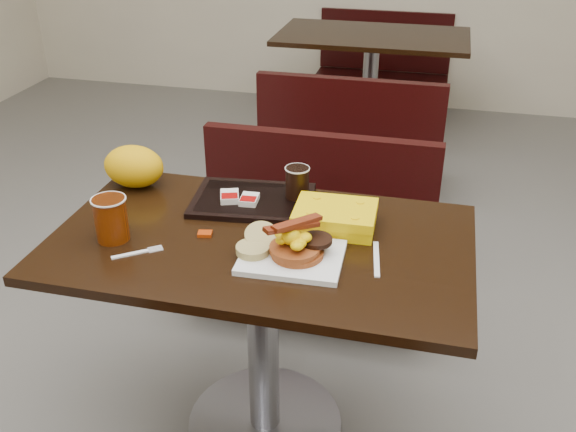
% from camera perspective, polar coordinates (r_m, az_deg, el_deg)
% --- Properties ---
extents(floor, '(6.00, 7.00, 0.01)m').
position_cam_1_polar(floor, '(2.32, -2.04, -18.09)').
color(floor, slate).
rests_on(floor, ground).
extents(table_near, '(1.20, 0.70, 0.75)m').
position_cam_1_polar(table_near, '(2.07, -2.22, -10.96)').
color(table_near, black).
rests_on(table_near, floor).
extents(bench_near_n, '(1.00, 0.46, 0.72)m').
position_cam_1_polar(bench_near_n, '(2.63, 1.90, -1.71)').
color(bench_near_n, black).
rests_on(bench_near_n, floor).
extents(table_far, '(1.20, 0.70, 0.75)m').
position_cam_1_polar(table_far, '(4.35, 7.22, 10.90)').
color(table_far, black).
rests_on(table_far, floor).
extents(bench_far_s, '(1.00, 0.46, 0.72)m').
position_cam_1_polar(bench_far_s, '(3.70, 5.81, 7.49)').
color(bench_far_s, black).
rests_on(bench_far_s, floor).
extents(bench_far_n, '(1.00, 0.46, 0.72)m').
position_cam_1_polar(bench_far_n, '(5.02, 8.26, 13.08)').
color(bench_far_n, black).
rests_on(bench_far_n, floor).
extents(platter, '(0.28, 0.22, 0.02)m').
position_cam_1_polar(platter, '(1.74, 0.33, -3.69)').
color(platter, white).
rests_on(platter, table_near).
extents(pancake_stack, '(0.18, 0.18, 0.03)m').
position_cam_1_polar(pancake_stack, '(1.73, 0.83, -3.06)').
color(pancake_stack, brown).
rests_on(pancake_stack, platter).
extents(sausage_patty, '(0.10, 0.10, 0.01)m').
position_cam_1_polar(sausage_patty, '(1.74, 2.54, -2.14)').
color(sausage_patty, black).
rests_on(sausage_patty, pancake_stack).
extents(scrambled_eggs, '(0.11, 0.10, 0.05)m').
position_cam_1_polar(scrambled_eggs, '(1.71, 0.27, -1.96)').
color(scrambled_eggs, '#F5E204').
rests_on(scrambled_eggs, pancake_stack).
extents(bacon_strips, '(0.17, 0.17, 0.01)m').
position_cam_1_polar(bacon_strips, '(1.70, 0.34, -0.86)').
color(bacon_strips, '#461305').
rests_on(bacon_strips, scrambled_eggs).
extents(muffin_bottom, '(0.11, 0.11, 0.02)m').
position_cam_1_polar(muffin_bottom, '(1.75, -3.14, -2.96)').
color(muffin_bottom, tan).
rests_on(muffin_bottom, platter).
extents(muffin_top, '(0.11, 0.11, 0.05)m').
position_cam_1_polar(muffin_top, '(1.79, -2.42, -1.76)').
color(muffin_top, tan).
rests_on(muffin_top, platter).
extents(coffee_cup_near, '(0.10, 0.10, 0.13)m').
position_cam_1_polar(coffee_cup_near, '(1.88, -15.41, -0.26)').
color(coffee_cup_near, '#892C05').
rests_on(coffee_cup_near, table_near).
extents(fork, '(0.13, 0.11, 0.00)m').
position_cam_1_polar(fork, '(1.82, -13.84, -3.31)').
color(fork, white).
rests_on(fork, table_near).
extents(knife, '(0.04, 0.18, 0.00)m').
position_cam_1_polar(knife, '(1.77, 7.85, -3.79)').
color(knife, white).
rests_on(knife, table_near).
extents(condiment_syrup, '(0.05, 0.04, 0.01)m').
position_cam_1_polar(condiment_syrup, '(1.87, -7.38, -1.57)').
color(condiment_syrup, '#A32D06').
rests_on(condiment_syrup, table_near).
extents(tray, '(0.40, 0.30, 0.02)m').
position_cam_1_polar(tray, '(2.04, -3.14, 1.40)').
color(tray, black).
rests_on(tray, table_near).
extents(hashbrown_sleeve_left, '(0.08, 0.09, 0.02)m').
position_cam_1_polar(hashbrown_sleeve_left, '(2.02, -5.20, 1.73)').
color(hashbrown_sleeve_left, silver).
rests_on(hashbrown_sleeve_left, tray).
extents(hashbrown_sleeve_right, '(0.06, 0.08, 0.02)m').
position_cam_1_polar(hashbrown_sleeve_right, '(2.00, -3.45, 1.47)').
color(hashbrown_sleeve_right, silver).
rests_on(hashbrown_sleeve_right, tray).
extents(coffee_cup_far, '(0.08, 0.08, 0.10)m').
position_cam_1_polar(coffee_cup_far, '(2.02, 0.82, 2.99)').
color(coffee_cup_far, black).
rests_on(coffee_cup_far, tray).
extents(clamshell, '(0.24, 0.19, 0.06)m').
position_cam_1_polar(clamshell, '(1.89, 4.19, -0.12)').
color(clamshell, '#F3C404').
rests_on(clamshell, table_near).
extents(paper_bag, '(0.22, 0.17, 0.14)m').
position_cam_1_polar(paper_bag, '(2.18, -13.51, 4.31)').
color(paper_bag, '#EF9C07').
rests_on(paper_bag, table_near).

